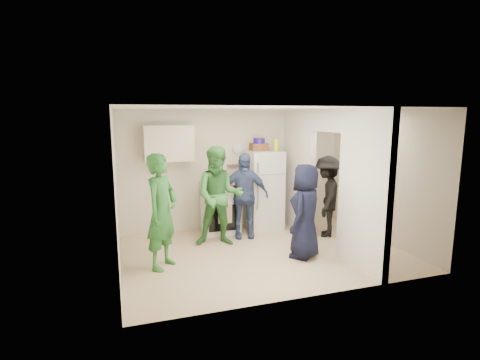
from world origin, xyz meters
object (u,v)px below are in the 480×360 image
person_green_center (219,196)px  person_nook (327,196)px  blue_bowl (259,141)px  person_green_left (162,212)px  wicker_basket (259,147)px  yellow_cup_stack_top (276,145)px  fridge (264,190)px  person_denim (243,195)px  stove (221,211)px  person_navy (305,211)px

person_green_center → person_nook: bearing=10.8°
blue_bowl → person_green_left: size_ratio=0.13×
wicker_basket → person_green_left: 2.76m
wicker_basket → person_green_center: person_green_center is taller
person_green_left → person_green_center: size_ratio=0.99×
wicker_basket → blue_bowl: (0.00, 0.00, 0.13)m
wicker_basket → person_green_center: size_ratio=0.19×
blue_bowl → yellow_cup_stack_top: size_ratio=0.96×
fridge → person_denim: (-0.59, -0.40, 0.01)m
stove → wicker_basket: 1.55m
fridge → yellow_cup_stack_top: 0.99m
stove → person_green_center: size_ratio=0.48×
blue_bowl → fridge: bearing=-26.6°
stove → blue_bowl: (0.84, 0.02, 1.43)m
fridge → person_nook: fridge is taller
wicker_basket → person_denim: size_ratio=0.21×
yellow_cup_stack_top → person_navy: size_ratio=0.16×
blue_bowl → person_navy: blue_bowl is taller
wicker_basket → blue_bowl: 0.13m
wicker_basket → yellow_cup_stack_top: (0.32, -0.15, 0.05)m
stove → person_denim: 0.68m
fridge → person_green_left: bearing=-147.9°
blue_bowl → yellow_cup_stack_top: (0.32, -0.15, -0.08)m
fridge → blue_bowl: 1.04m
person_nook → fridge: bearing=-96.6°
blue_bowl → person_nook: 1.77m
fridge → wicker_basket: (-0.10, 0.05, 0.91)m
yellow_cup_stack_top → person_nook: bearing=-42.3°
fridge → person_navy: fridge is taller
person_denim → yellow_cup_stack_top: bearing=32.1°
stove → person_green_center: person_green_center is taller
yellow_cup_stack_top → person_denim: bearing=-159.9°
stove → person_denim: bearing=-50.3°
person_denim → stove: bearing=141.7°
fridge → person_nook: 1.31m
fridge → person_navy: bearing=-87.9°
person_green_left → person_nook: (3.29, 0.61, -0.11)m
fridge → person_green_left: (-2.28, -1.43, 0.08)m
wicker_basket → person_nook: bearing=-38.1°
wicker_basket → person_navy: wicker_basket is taller
person_green_center → stove: bearing=87.8°
stove → yellow_cup_stack_top: yellow_cup_stack_top is taller
wicker_basket → blue_bowl: bearing=0.0°
person_navy → person_green_left: bearing=-51.3°
fridge → person_green_left: 2.69m
fridge → person_green_left: person_green_left is taller
wicker_basket → blue_bowl: blue_bowl is taller
fridge → person_nook: bearing=-39.1°
stove → yellow_cup_stack_top: bearing=-6.4°
person_green_center → person_nook: person_green_center is taller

